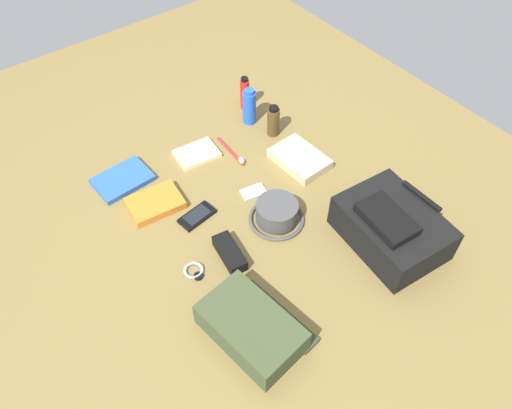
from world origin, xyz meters
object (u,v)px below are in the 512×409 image
at_px(bucket_hat, 277,213).
at_px(sunglasses_case, 230,253).
at_px(cologne_bottle, 273,121).
at_px(travel_guidebook, 155,203).
at_px(toothbrush, 232,152).
at_px(cell_phone, 197,216).
at_px(notepad, 197,154).
at_px(paperback_novel, 123,180).
at_px(wristwatch, 194,271).
at_px(folded_towel, 300,159).
at_px(media_player, 253,192).
at_px(sunscreen_spray, 245,93).
at_px(toiletry_pouch, 252,327).
at_px(backpack, 391,227).
at_px(deodorant_spray, 249,107).

bearing_deg(bucket_hat, sunglasses_case, -82.48).
bearing_deg(cologne_bottle, travel_guidebook, -84.93).
bearing_deg(toothbrush, cell_phone, -56.53).
bearing_deg(notepad, paperback_novel, -93.12).
height_order(wristwatch, folded_towel, folded_towel).
bearing_deg(paperback_novel, media_player, 45.85).
bearing_deg(bucket_hat, toothbrush, 169.12).
bearing_deg(toothbrush, sunscreen_spray, 133.52).
relative_size(bucket_hat, sunscreen_spray, 1.30).
distance_m(media_player, notepad, 0.28).
bearing_deg(sunscreen_spray, sunglasses_case, -40.11).
bearing_deg(media_player, notepad, -169.26).
xyz_separation_m(cell_phone, media_player, (0.03, 0.21, -0.00)).
relative_size(toiletry_pouch, wristwatch, 4.20).
relative_size(sunscreen_spray, notepad, 0.94).
xyz_separation_m(backpack, notepad, (-0.69, -0.27, -0.06)).
distance_m(sunscreen_spray, cologne_bottle, 0.19).
bearing_deg(wristwatch, cell_phone, 144.94).
distance_m(media_player, sunglasses_case, 0.27).
height_order(deodorant_spray, folded_towel, deodorant_spray).
bearing_deg(deodorant_spray, cologne_bottle, 14.64).
relative_size(deodorant_spray, cell_phone, 1.16).
distance_m(notepad, sunglasses_case, 0.47).
relative_size(toiletry_pouch, deodorant_spray, 2.01).
xyz_separation_m(bucket_hat, folded_towel, (-0.16, 0.23, -0.01)).
xyz_separation_m(deodorant_spray, toothbrush, (0.11, -0.16, -0.06)).
height_order(bucket_hat, paperback_novel, bucket_hat).
bearing_deg(backpack, toothbrush, -165.42).
relative_size(backpack, cologne_bottle, 2.75).
bearing_deg(toothbrush, backpack, 14.58).
relative_size(cell_phone, wristwatch, 1.81).
height_order(cologne_bottle, folded_towel, cologne_bottle).
height_order(toiletry_pouch, folded_towel, toiletry_pouch).
bearing_deg(backpack, folded_towel, 179.25).
relative_size(toiletry_pouch, folded_towel, 1.49).
height_order(paperback_novel, wristwatch, paperback_novel).
bearing_deg(paperback_novel, notepad, 80.68).
bearing_deg(deodorant_spray, paperback_novel, -90.94).
xyz_separation_m(bucket_hat, notepad, (-0.42, -0.04, -0.02)).
relative_size(sunscreen_spray, media_player, 1.53).
distance_m(media_player, wristwatch, 0.37).
distance_m(toothbrush, folded_towel, 0.25).
xyz_separation_m(paperback_novel, cell_phone, (0.29, 0.12, -0.00)).
bearing_deg(cologne_bottle, sunscreen_spray, 177.37).
xyz_separation_m(backpack, bucket_hat, (-0.28, -0.23, -0.03)).
bearing_deg(toothbrush, paperback_novel, -106.85).
xyz_separation_m(travel_guidebook, media_player, (0.15, 0.30, -0.01)).
height_order(sunscreen_spray, sunglasses_case, sunscreen_spray).
bearing_deg(backpack, notepad, -158.75).
relative_size(backpack, folded_towel, 1.73).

